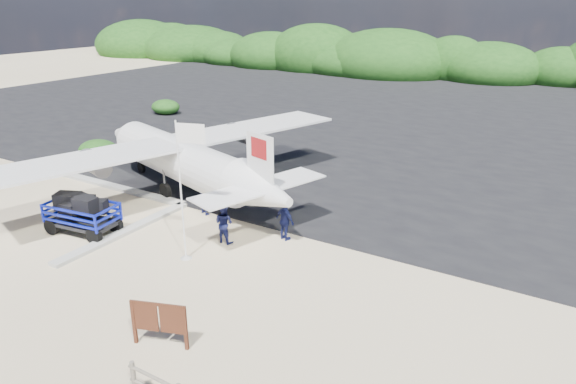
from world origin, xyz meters
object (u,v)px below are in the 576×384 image
(flagpole, at_px, (186,258))
(crew_b, at_px, (224,223))
(crew_c, at_px, (285,221))
(signboard, at_px, (162,346))
(crew_a, at_px, (204,194))
(baggage_cart, at_px, (85,233))

(flagpole, bearing_deg, crew_b, 78.19)
(crew_b, distance_m, crew_c, 2.45)
(flagpole, bearing_deg, crew_c, 54.47)
(signboard, distance_m, crew_a, 9.62)
(signboard, relative_size, crew_a, 0.91)
(flagpole, height_order, signboard, flagpole)
(baggage_cart, relative_size, crew_b, 1.91)
(flagpole, height_order, crew_a, flagpole)
(baggage_cart, distance_m, signboard, 9.03)
(baggage_cart, xyz_separation_m, flagpole, (5.18, 0.50, 0.00))
(baggage_cart, distance_m, crew_a, 5.26)
(crew_a, bearing_deg, baggage_cart, 71.49)
(flagpole, distance_m, crew_c, 4.17)
(baggage_cart, distance_m, crew_b, 6.12)
(flagpole, relative_size, signboard, 3.05)
(crew_a, height_order, crew_c, crew_a)
(crew_a, distance_m, crew_c, 4.58)
(crew_a, distance_m, crew_b, 3.17)
(signboard, relative_size, crew_b, 1.06)
(crew_a, xyz_separation_m, crew_c, (4.56, -0.39, -0.12))
(signboard, distance_m, crew_b, 6.80)
(baggage_cart, xyz_separation_m, crew_a, (3.00, 4.21, 0.96))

